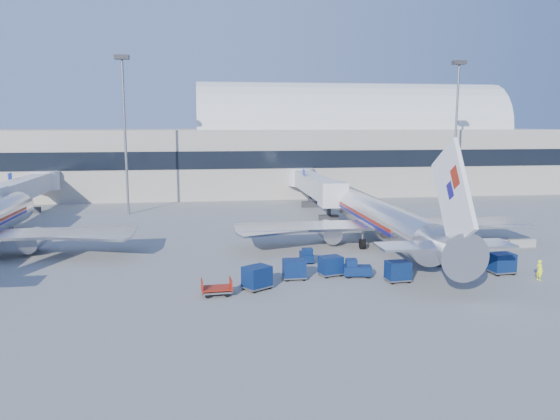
{
  "coord_description": "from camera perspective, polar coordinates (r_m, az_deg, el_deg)",
  "views": [
    {
      "loc": [
        -9.09,
        -50.92,
        13.13
      ],
      "look_at": [
        -1.03,
        6.0,
        3.99
      ],
      "focal_mm": 35.0,
      "sensor_mm": 36.0,
      "label": 1
    }
  ],
  "objects": [
    {
      "name": "terminal",
      "position": [
        107.12,
        -10.52,
        5.88
      ],
      "size": [
        170.0,
        28.15,
        21.0
      ],
      "color": "#B2AA9E",
      "rests_on": "ground"
    },
    {
      "name": "cart_open_red",
      "position": [
        42.8,
        -6.61,
        -8.26
      ],
      "size": [
        2.43,
        1.79,
        0.62
      ],
      "rotation": [
        0.0,
        0.0,
        0.07
      ],
      "color": "slate",
      "rests_on": "ground"
    },
    {
      "name": "mast_east",
      "position": [
        89.88,
        17.99,
        9.66
      ],
      "size": [
        2.0,
        1.2,
        22.6
      ],
      "color": "slate",
      "rests_on": "ground"
    },
    {
      "name": "jetbridge_mid",
      "position": [
        86.05,
        -25.13,
        2.04
      ],
      "size": [
        4.4,
        27.5,
        6.25
      ],
      "color": "silver",
      "rests_on": "ground"
    },
    {
      "name": "barrier_far",
      "position": [
        64.0,
        23.95,
        -3.18
      ],
      "size": [
        3.0,
        0.55,
        0.9
      ],
      "primitive_type": "cube",
      "color": "#9E9E96",
      "rests_on": "ground"
    },
    {
      "name": "tug_lead",
      "position": [
        47.82,
        7.96,
        -6.1
      ],
      "size": [
        2.55,
        1.53,
        1.57
      ],
      "rotation": [
        0.0,
        0.0,
        -0.14
      ],
      "color": "#091D49",
      "rests_on": "ground"
    },
    {
      "name": "ground",
      "position": [
        53.36,
        2.01,
        -5.21
      ],
      "size": [
        260.0,
        260.0,
        0.0
      ],
      "primitive_type": "plane",
      "color": "gray",
      "rests_on": "ground"
    },
    {
      "name": "tug_right",
      "position": [
        53.33,
        16.12,
        -4.74
      ],
      "size": [
        2.67,
        2.75,
        1.67
      ],
      "rotation": [
        0.0,
        0.0,
        -0.83
      ],
      "color": "#091D49",
      "rests_on": "ground"
    },
    {
      "name": "barrier_mid",
      "position": [
        62.33,
        21.37,
        -3.33
      ],
      "size": [
        3.0,
        0.55,
        0.9
      ],
      "primitive_type": "cube",
      "color": "#9E9E96",
      "rests_on": "ground"
    },
    {
      "name": "jetbridge_near",
      "position": [
        83.92,
        3.47,
        2.72
      ],
      "size": [
        4.4,
        27.5,
        6.25
      ],
      "color": "silver",
      "rests_on": "ground"
    },
    {
      "name": "ramp_worker",
      "position": [
        51.27,
        25.49,
        -5.69
      ],
      "size": [
        0.51,
        0.7,
        1.76
      ],
      "primitive_type": "imported",
      "rotation": [
        0.0,
        0.0,
        1.73
      ],
      "color": "#E5FF1A",
      "rests_on": "ground"
    },
    {
      "name": "cart_train_c",
      "position": [
        43.85,
        -2.42,
        -7.02
      ],
      "size": [
        2.69,
        2.55,
        1.89
      ],
      "rotation": [
        0.0,
        0.0,
        0.59
      ],
      "color": "#091D49",
      "rests_on": "ground"
    },
    {
      "name": "tug_left",
      "position": [
        52.26,
        2.8,
        -4.78
      ],
      "size": [
        1.18,
        2.25,
        1.45
      ],
      "rotation": [
        0.0,
        0.0,
        1.54
      ],
      "color": "#091D49",
      "rests_on": "ground"
    },
    {
      "name": "barrier_near",
      "position": [
        60.79,
        18.65,
        -3.49
      ],
      "size": [
        3.0,
        0.55,
        0.9
      ],
      "primitive_type": "cube",
      "color": "#9E9E96",
      "rests_on": "ground"
    },
    {
      "name": "cart_train_b",
      "position": [
        46.6,
        1.49,
        -6.15
      ],
      "size": [
        1.97,
        1.51,
        1.72
      ],
      "rotation": [
        0.0,
        0.0,
        0.01
      ],
      "color": "#091D49",
      "rests_on": "ground"
    },
    {
      "name": "cart_train_a",
      "position": [
        47.85,
        5.32,
        -5.79
      ],
      "size": [
        2.28,
        1.96,
        1.72
      ],
      "rotation": [
        0.0,
        0.0,
        0.27
      ],
      "color": "#091D49",
      "rests_on": "ground"
    },
    {
      "name": "cart_solo_far",
      "position": [
        52.02,
        22.17,
        -5.14
      ],
      "size": [
        2.24,
        1.79,
        1.85
      ],
      "rotation": [
        0.0,
        0.0,
        0.09
      ],
      "color": "#091D49",
      "rests_on": "ground"
    },
    {
      "name": "mast_west",
      "position": [
        81.67,
        -15.98,
        9.86
      ],
      "size": [
        2.0,
        1.2,
        22.6
      ],
      "color": "slate",
      "rests_on": "ground"
    },
    {
      "name": "cart_solo_near",
      "position": [
        46.91,
        12.22,
        -6.24
      ],
      "size": [
        2.11,
        1.69,
        1.75
      ],
      "rotation": [
        0.0,
        0.0,
        0.09
      ],
      "color": "#091D49",
      "rests_on": "ground"
    },
    {
      "name": "airliner_main",
      "position": [
        59.5,
        10.78,
        -1.0
      ],
      "size": [
        32.0,
        37.26,
        12.07
      ],
      "color": "silver",
      "rests_on": "ground"
    }
  ]
}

